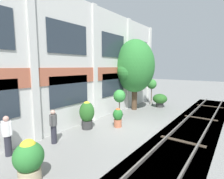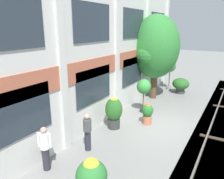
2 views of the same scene
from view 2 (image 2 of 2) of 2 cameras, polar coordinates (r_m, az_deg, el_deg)
The scene contains 12 objects.
ground_plane at distance 12.00m, azimuth 11.97°, elevation -8.78°, with size 80.00×80.00×0.00m, color gray.
apartment_facade at distance 12.16m, azimuth 0.08°, elevation 10.35°, with size 17.34×0.64×7.54m.
rail_tracks at distance 11.58m, azimuth 27.27°, elevation -12.03°, with size 24.98×2.80×0.43m.
broadleaf_tree at distance 15.43m, azimuth 11.31°, elevation 10.47°, with size 3.37×3.21×5.80m.
potted_plant_stone_basin at distance 11.65m, azimuth 9.24°, elevation -5.94°, with size 0.59×0.59×1.16m.
potted_plant_terracotta_small at distance 12.92m, azimuth 8.31°, elevation 0.41°, with size 0.84×0.84×2.04m.
potted_plant_tall_urn at distance 18.22m, azimuth 14.95°, elevation 5.75°, with size 0.90×0.90×2.43m.
potted_plant_glazed_jar at distance 10.97m, azimuth 0.48°, elevation -5.62°, with size 0.87×0.87×1.63m.
potted_plant_fluted_column at distance 6.85m, azimuth -5.34°, elevation -22.02°, with size 0.92×0.92×1.39m.
potted_plant_ribbed_drum at distance 17.60m, azimuth 17.50°, elevation 1.25°, with size 1.26×1.26×1.18m.
resident_by_doorway at distance 9.15m, azimuth -6.43°, elevation -10.72°, with size 0.47×0.34×1.62m.
resident_watching_tracks at distance 8.28m, azimuth -17.10°, elevation -14.21°, with size 0.34×0.50×1.67m.
Camera 2 is at (-10.39, -3.35, 4.98)m, focal length 35.00 mm.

